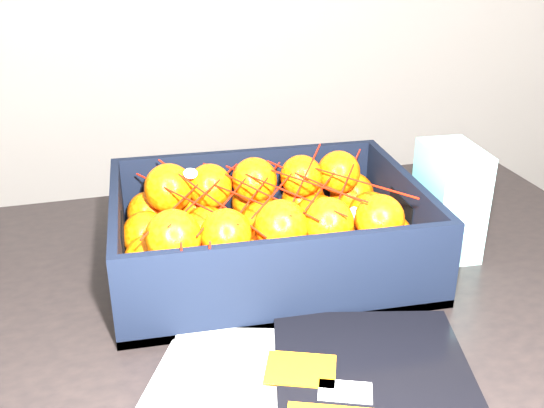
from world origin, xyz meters
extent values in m
cube|color=black|center=(0.20, 0.25, 0.73)|extent=(1.24, 0.87, 0.04)
cylinder|color=black|center=(0.75, 0.60, 0.35)|extent=(0.06, 0.06, 0.71)
cube|color=black|center=(0.29, 0.04, 0.77)|extent=(0.26, 0.31, 0.01)
cube|color=orange|center=(0.22, 0.09, 0.77)|extent=(0.09, 0.08, 0.00)
cube|color=white|center=(0.25, 0.04, 0.77)|extent=(0.06, 0.05, 0.00)
cube|color=brown|center=(0.23, 0.34, 0.76)|extent=(0.42, 0.32, 0.01)
cube|color=black|center=(0.23, 0.50, 0.81)|extent=(0.42, 0.01, 0.12)
cube|color=black|center=(0.23, 0.19, 0.81)|extent=(0.42, 0.01, 0.12)
cube|color=black|center=(0.03, 0.34, 0.81)|extent=(0.01, 0.29, 0.12)
cube|color=black|center=(0.44, 0.34, 0.81)|extent=(0.01, 0.29, 0.12)
sphere|color=#FD5E05|center=(0.07, 0.23, 0.80)|extent=(0.07, 0.07, 0.07)
sphere|color=#FD5E05|center=(0.07, 0.31, 0.80)|extent=(0.07, 0.07, 0.07)
sphere|color=#FD5E05|center=(0.06, 0.38, 0.80)|extent=(0.07, 0.07, 0.07)
sphere|color=#FD5E05|center=(0.07, 0.46, 0.80)|extent=(0.07, 0.07, 0.07)
sphere|color=#FD5E05|center=(0.15, 0.23, 0.80)|extent=(0.06, 0.06, 0.06)
sphere|color=#FD5E05|center=(0.15, 0.31, 0.80)|extent=(0.07, 0.07, 0.07)
sphere|color=#FD5E05|center=(0.15, 0.38, 0.80)|extent=(0.07, 0.07, 0.07)
sphere|color=#FD5E05|center=(0.15, 0.45, 0.80)|extent=(0.07, 0.07, 0.07)
sphere|color=#FD5E05|center=(0.23, 0.23, 0.80)|extent=(0.07, 0.07, 0.07)
sphere|color=#FD5E05|center=(0.23, 0.30, 0.80)|extent=(0.07, 0.07, 0.07)
sphere|color=#FD5E05|center=(0.23, 0.38, 0.80)|extent=(0.07, 0.07, 0.07)
sphere|color=#FD5E05|center=(0.23, 0.46, 0.80)|extent=(0.07, 0.07, 0.07)
sphere|color=#FD5E05|center=(0.31, 0.23, 0.80)|extent=(0.07, 0.07, 0.07)
sphere|color=#FD5E05|center=(0.32, 0.31, 0.80)|extent=(0.07, 0.07, 0.07)
sphere|color=#FD5E05|center=(0.32, 0.39, 0.80)|extent=(0.07, 0.07, 0.07)
sphere|color=#FD5E05|center=(0.31, 0.45, 0.80)|extent=(0.07, 0.07, 0.07)
sphere|color=#FD5E05|center=(0.40, 0.23, 0.80)|extent=(0.06, 0.06, 0.06)
sphere|color=#FD5E05|center=(0.40, 0.31, 0.80)|extent=(0.07, 0.07, 0.07)
sphere|color=#FD5E05|center=(0.40, 0.38, 0.80)|extent=(0.07, 0.07, 0.07)
sphere|color=#FD5E05|center=(0.40, 0.46, 0.80)|extent=(0.07, 0.07, 0.07)
sphere|color=#FD5E05|center=(0.10, 0.27, 0.85)|extent=(0.07, 0.07, 0.07)
sphere|color=#FD5E05|center=(0.10, 0.42, 0.85)|extent=(0.07, 0.07, 0.07)
sphere|color=#FD5E05|center=(0.16, 0.26, 0.85)|extent=(0.06, 0.06, 0.06)
sphere|color=#FD5E05|center=(0.16, 0.42, 0.85)|extent=(0.07, 0.07, 0.07)
sphere|color=#FD5E05|center=(0.23, 0.27, 0.85)|extent=(0.07, 0.07, 0.07)
sphere|color=#FD5E05|center=(0.23, 0.42, 0.85)|extent=(0.07, 0.07, 0.07)
sphere|color=#FD5E05|center=(0.30, 0.26, 0.85)|extent=(0.07, 0.07, 0.07)
sphere|color=#FD5E05|center=(0.30, 0.43, 0.85)|extent=(0.06, 0.06, 0.06)
sphere|color=#FD5E05|center=(0.37, 0.26, 0.85)|extent=(0.07, 0.07, 0.07)
sphere|color=#FD5E05|center=(0.36, 0.43, 0.85)|extent=(0.07, 0.07, 0.07)
cylinder|color=red|center=(0.12, 0.35, 0.87)|extent=(0.12, 0.22, 0.01)
cylinder|color=red|center=(0.15, 0.34, 0.87)|extent=(0.12, 0.22, 0.03)
cylinder|color=red|center=(0.18, 0.35, 0.87)|extent=(0.12, 0.22, 0.02)
cylinder|color=red|center=(0.22, 0.34, 0.87)|extent=(0.12, 0.22, 0.00)
cylinder|color=red|center=(0.25, 0.33, 0.87)|extent=(0.12, 0.22, 0.01)
cylinder|color=red|center=(0.28, 0.35, 0.87)|extent=(0.12, 0.22, 0.02)
cylinder|color=red|center=(0.32, 0.35, 0.86)|extent=(0.12, 0.22, 0.00)
cylinder|color=red|center=(0.35, 0.35, 0.87)|extent=(0.12, 0.22, 0.02)
cylinder|color=red|center=(0.12, 0.35, 0.86)|extent=(0.12, 0.22, 0.01)
cylinder|color=red|center=(0.15, 0.35, 0.87)|extent=(0.12, 0.22, 0.02)
cylinder|color=red|center=(0.18, 0.35, 0.86)|extent=(0.12, 0.22, 0.00)
cylinder|color=red|center=(0.22, 0.35, 0.86)|extent=(0.12, 0.22, 0.01)
cylinder|color=red|center=(0.25, 0.34, 0.87)|extent=(0.12, 0.22, 0.03)
cylinder|color=red|center=(0.28, 0.35, 0.87)|extent=(0.12, 0.22, 0.04)
cylinder|color=red|center=(0.32, 0.34, 0.87)|extent=(0.12, 0.22, 0.04)
cylinder|color=red|center=(0.35, 0.35, 0.87)|extent=(0.12, 0.22, 0.01)
cylinder|color=red|center=(0.10, 0.20, 0.84)|extent=(0.00, 0.03, 0.09)
cylinder|color=red|center=(0.13, 0.20, 0.84)|extent=(0.01, 0.04, 0.08)
cube|color=white|center=(0.50, 0.33, 0.83)|extent=(0.07, 0.11, 0.16)
camera|label=1|loc=(0.07, -0.44, 1.22)|focal=41.86mm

